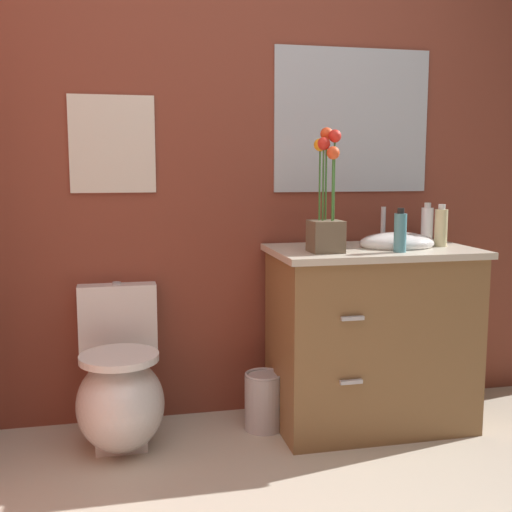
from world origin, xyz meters
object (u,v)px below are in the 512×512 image
object	(u,v)px
lotion_bottle	(441,227)
vanity_cabinet	(371,334)
toilet	(120,391)
flower_vase	(326,213)
wall_mirror	(352,121)
wall_poster	(112,144)
hand_wash_bottle	(427,225)
soap_bottle	(400,232)
trash_bin	(264,401)

from	to	relation	value
lotion_bottle	vanity_cabinet	bearing A→B (deg)	177.41
toilet	flower_vase	world-z (taller)	flower_vase
toilet	wall_mirror	xyz separation A→B (m)	(1.17, 0.27, 1.21)
lotion_bottle	wall_poster	size ratio (longest dim) A/B	0.45
hand_wash_bottle	flower_vase	bearing A→B (deg)	-160.58
soap_bottle	trash_bin	bearing A→B (deg)	160.39
wall_poster	hand_wash_bottle	bearing A→B (deg)	-6.68
lotion_bottle	trash_bin	world-z (taller)	lotion_bottle
flower_vase	wall_poster	bearing A→B (deg)	156.90
flower_vase	lotion_bottle	world-z (taller)	flower_vase
toilet	lotion_bottle	xyz separation A→B (m)	(1.50, -0.04, 0.70)
hand_wash_bottle	lotion_bottle	bearing A→B (deg)	-89.22
soap_bottle	trash_bin	size ratio (longest dim) A/B	0.71
soap_bottle	lotion_bottle	world-z (taller)	lotion_bottle
lotion_bottle	trash_bin	distance (m)	1.17
toilet	trash_bin	world-z (taller)	toilet
wall_poster	vanity_cabinet	bearing A→B (deg)	-14.13
soap_bottle	hand_wash_bottle	distance (m)	0.39
hand_wash_bottle	trash_bin	bearing A→B (deg)	-174.81
toilet	wall_poster	bearing A→B (deg)	90.00
vanity_cabinet	toilet	bearing A→B (deg)	178.70
vanity_cabinet	hand_wash_bottle	distance (m)	0.61
lotion_bottle	wall_mirror	world-z (taller)	wall_mirror
toilet	soap_bottle	distance (m)	1.42
lotion_bottle	wall_poster	world-z (taller)	wall_poster
vanity_cabinet	wall_mirror	bearing A→B (deg)	90.53
hand_wash_bottle	trash_bin	world-z (taller)	hand_wash_bottle
flower_vase	soap_bottle	world-z (taller)	flower_vase
lotion_bottle	hand_wash_bottle	bearing A→B (deg)	90.78
toilet	flower_vase	size ratio (longest dim) A/B	1.27
flower_vase	toilet	bearing A→B (deg)	172.57
soap_bottle	wall_poster	distance (m)	1.36
hand_wash_bottle	trash_bin	xyz separation A→B (m)	(-0.84, -0.08, -0.81)
hand_wash_bottle	trash_bin	distance (m)	1.17
vanity_cabinet	wall_poster	distance (m)	1.50
toilet	lotion_bottle	distance (m)	1.66
vanity_cabinet	trash_bin	distance (m)	0.60
toilet	wall_mirror	distance (m)	1.70
trash_bin	wall_mirror	distance (m)	1.43
flower_vase	soap_bottle	distance (m)	0.34
flower_vase	lotion_bottle	bearing A→B (deg)	7.29
vanity_cabinet	soap_bottle	size ratio (longest dim) A/B	5.30
soap_bottle	wall_mirror	size ratio (longest dim) A/B	0.24
trash_bin	wall_mirror	bearing A→B (deg)	26.35
flower_vase	hand_wash_bottle	xyz separation A→B (m)	(0.60, 0.21, -0.08)
wall_mirror	trash_bin	bearing A→B (deg)	-153.65
wall_poster	wall_mirror	xyz separation A→B (m)	(1.17, 0.00, 0.12)
flower_vase	wall_poster	distance (m)	1.03
toilet	wall_mirror	bearing A→B (deg)	12.93
wall_poster	wall_mirror	bearing A→B (deg)	0.00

